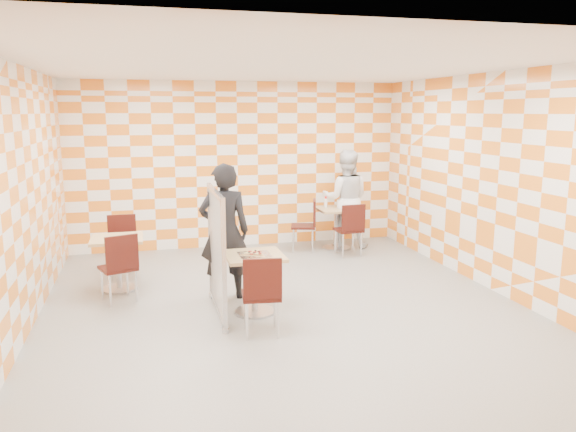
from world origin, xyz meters
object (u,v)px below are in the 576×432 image
at_px(chair_empty_near, 120,263).
at_px(sport_bottle, 326,203).
at_px(partition, 217,252).
at_px(empty_table, 118,254).
at_px(chair_second_side, 308,221).
at_px(chair_empty_far, 122,241).
at_px(man_dark, 224,232).
at_px(soda_bottle, 344,202).
at_px(second_table, 337,221).
at_px(chair_main_front, 262,290).
at_px(man_white, 346,199).
at_px(main_table, 254,273).
at_px(chair_second_front, 351,226).

xyz_separation_m(chair_empty_near, sport_bottle, (3.53, 2.25, 0.29)).
bearing_deg(partition, empty_table, 133.13).
height_order(chair_empty_near, partition, partition).
bearing_deg(chair_second_side, chair_empty_far, -166.45).
height_order(man_dark, soda_bottle, man_dark).
height_order(second_table, chair_main_front, chair_main_front).
distance_m(chair_main_front, man_white, 4.46).
bearing_deg(second_table, main_table, -125.71).
xyz_separation_m(chair_second_side, partition, (-1.98, -2.77, 0.25)).
height_order(chair_empty_near, sport_bottle, sport_bottle).
distance_m(chair_second_side, man_dark, 2.85).
height_order(chair_main_front, chair_second_front, same).
xyz_separation_m(man_dark, sport_bottle, (2.18, 2.35, -0.07)).
xyz_separation_m(chair_second_front, sport_bottle, (-0.21, 0.74, 0.29)).
bearing_deg(chair_empty_far, sport_bottle, 14.82).
bearing_deg(sport_bottle, main_table, -122.22).
xyz_separation_m(man_white, sport_bottle, (-0.37, 0.03, -0.06)).
distance_m(man_dark, man_white, 3.45).
distance_m(chair_main_front, chair_second_side, 3.96).
xyz_separation_m(chair_second_front, chair_empty_near, (-3.74, -1.50, 0.00)).
bearing_deg(soda_bottle, man_dark, -138.11).
relative_size(chair_main_front, chair_empty_far, 1.00).
relative_size(empty_table, man_white, 0.42).
height_order(partition, sport_bottle, partition).
distance_m(second_table, chair_main_front, 4.25).
xyz_separation_m(chair_second_side, chair_empty_near, (-3.15, -2.07, 0.00)).
bearing_deg(chair_second_front, chair_empty_near, -158.11).
relative_size(main_table, sport_bottle, 3.75).
bearing_deg(empty_table, chair_main_front, -53.46).
bearing_deg(soda_bottle, chair_empty_far, -167.87).
relative_size(chair_second_side, chair_empty_far, 1.00).
bearing_deg(chair_second_front, soda_bottle, 79.91).
relative_size(partition, sport_bottle, 7.75).
height_order(partition, man_dark, man_dark).
xyz_separation_m(main_table, man_dark, (-0.27, 0.68, 0.40)).
distance_m(chair_second_front, man_white, 0.81).
distance_m(man_dark, soda_bottle, 3.36).
bearing_deg(chair_main_front, chair_empty_near, 134.86).
height_order(chair_second_front, partition, partition).
bearing_deg(second_table, chair_empty_far, -167.83).
distance_m(second_table, chair_empty_far, 3.79).
distance_m(chair_main_front, partition, 0.97).
distance_m(sport_bottle, soda_bottle, 0.34).
bearing_deg(empty_table, partition, -46.87).
xyz_separation_m(second_table, man_dark, (-2.35, -2.21, 0.40)).
xyz_separation_m(chair_empty_far, partition, (1.18, -2.01, 0.25)).
height_order(chair_second_front, sport_bottle, sport_bottle).
height_order(empty_table, chair_empty_near, chair_empty_near).
xyz_separation_m(second_table, empty_table, (-3.75, -1.50, 0.00)).
xyz_separation_m(partition, sport_bottle, (2.36, 2.94, 0.05)).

